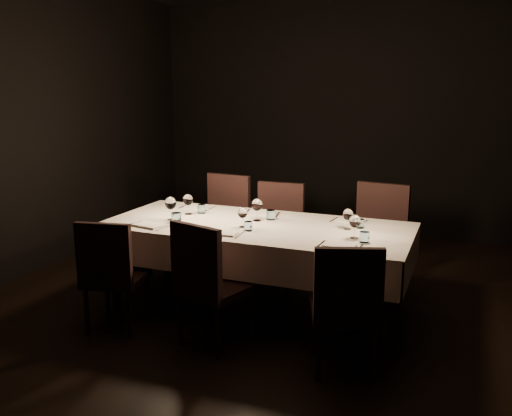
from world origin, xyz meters
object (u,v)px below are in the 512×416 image
at_px(chair_near_left, 111,270).
at_px(chair_far_right, 377,235).
at_px(chair_far_center, 277,229).
at_px(chair_near_right, 346,303).
at_px(chair_near_center, 207,279).
at_px(chair_far_left, 222,221).
at_px(dining_table, 256,233).

bearing_deg(chair_near_left, chair_far_right, -148.96).
bearing_deg(chair_far_center, chair_near_left, -119.06).
relative_size(chair_near_right, chair_far_center, 0.94).
distance_m(chair_near_center, chair_near_right, 1.01).
relative_size(chair_near_left, chair_near_right, 0.99).
bearing_deg(chair_far_left, chair_far_center, 4.81).
relative_size(dining_table, chair_far_left, 2.50).
distance_m(dining_table, chair_near_center, 0.76).
bearing_deg(chair_far_left, chair_near_right, -37.04).
height_order(chair_near_right, chair_far_center, chair_far_center).
bearing_deg(chair_far_right, chair_near_center, -113.78).
bearing_deg(chair_near_right, chair_far_center, -75.62).
distance_m(dining_table, chair_near_right, 1.21).
bearing_deg(dining_table, chair_near_right, -39.31).
bearing_deg(chair_near_right, chair_far_right, -107.08).
bearing_deg(dining_table, chair_near_left, -138.70).
bearing_deg(chair_near_center, chair_far_left, -52.15).
relative_size(dining_table, chair_near_right, 2.79).
distance_m(chair_near_center, chair_far_left, 1.63).
bearing_deg(dining_table, chair_far_center, 96.36).
bearing_deg(chair_far_center, chair_near_center, -91.62).
relative_size(chair_far_left, chair_far_right, 0.99).
bearing_deg(chair_far_center, chair_far_left, 176.31).
distance_m(chair_near_left, chair_near_right, 1.81).
xyz_separation_m(chair_near_left, chair_near_center, (0.80, 0.04, 0.02)).
distance_m(chair_near_left, chair_near_center, 0.80).
relative_size(chair_near_center, chair_far_center, 0.98).
bearing_deg(chair_near_right, chair_far_left, -63.15).
bearing_deg(chair_near_left, chair_far_center, -128.51).
xyz_separation_m(chair_near_left, chair_far_center, (0.80, 1.54, 0.03)).
height_order(dining_table, chair_near_center, chair_near_center).
xyz_separation_m(dining_table, chair_near_left, (-0.89, -0.78, -0.19)).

